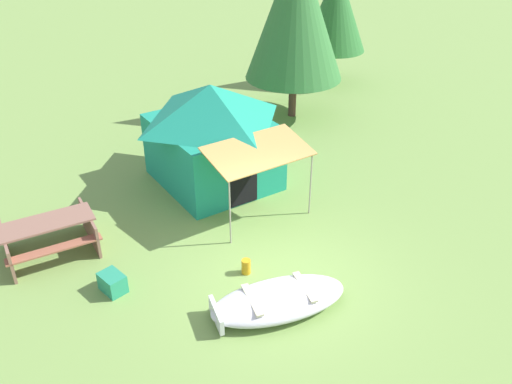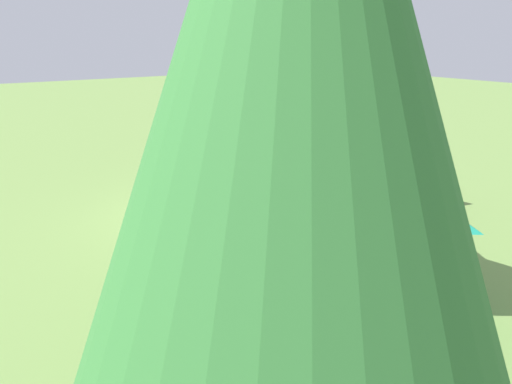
{
  "view_description": "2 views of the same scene",
  "coord_description": "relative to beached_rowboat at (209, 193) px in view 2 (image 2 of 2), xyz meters",
  "views": [
    {
      "loc": [
        -3.47,
        -7.77,
        6.98
      ],
      "look_at": [
        0.13,
        1.93,
        0.87
      ],
      "focal_mm": 37.41,
      "sensor_mm": 36.0,
      "label": 1
    },
    {
      "loc": [
        4.91,
        9.36,
        4.19
      ],
      "look_at": [
        -0.16,
        1.82,
        1.08
      ],
      "focal_mm": 31.98,
      "sensor_mm": 36.0,
      "label": 2
    }
  ],
  "objects": [
    {
      "name": "ground_plane",
      "position": [
        0.47,
        0.88,
        -0.22
      ],
      "size": [
        80.0,
        80.0,
        0.0
      ],
      "primitive_type": "plane",
      "color": "#739849"
    },
    {
      "name": "beached_rowboat",
      "position": [
        0.0,
        0.0,
        0.0
      ],
      "size": [
        2.63,
        1.19,
        0.42
      ],
      "color": "silver",
      "rests_on": "ground_plane"
    },
    {
      "name": "canvas_cabin_tent",
      "position": [
        0.29,
        5.15,
        1.16
      ],
      "size": [
        3.52,
        4.83,
        2.66
      ],
      "color": "#1B8E70",
      "rests_on": "ground_plane"
    },
    {
      "name": "picnic_table",
      "position": [
        -3.89,
        3.31,
        0.28
      ],
      "size": [
        2.1,
        1.74,
        0.8
      ],
      "color": "#87604F",
      "rests_on": "ground_plane"
    },
    {
      "name": "cooler_box",
      "position": [
        -2.82,
        1.6,
        -0.02
      ],
      "size": [
        0.56,
        0.63,
        0.39
      ],
      "primitive_type": "cube",
      "rotation": [
        0.0,
        0.0,
        2.01
      ],
      "color": "#268C66",
      "rests_on": "ground_plane"
    },
    {
      "name": "fuel_can",
      "position": [
        -0.21,
        1.21,
        -0.06
      ],
      "size": [
        0.26,
        0.26,
        0.32
      ],
      "primitive_type": "cylinder",
      "rotation": [
        0.0,
        0.0,
        5.34
      ],
      "color": "gold",
      "rests_on": "ground_plane"
    },
    {
      "name": "pine_tree_back_left",
      "position": [
        4.06,
        8.6,
        3.23
      ],
      "size": [
        3.14,
        3.14,
        5.58
      ],
      "color": "brown",
      "rests_on": "ground_plane"
    }
  ]
}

